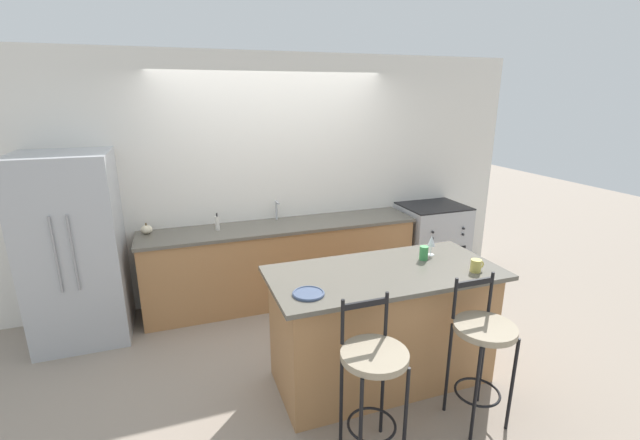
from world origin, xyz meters
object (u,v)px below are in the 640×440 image
object	(u,v)px
oven_range	(431,242)
soap_bottle	(217,223)
refrigerator	(75,249)
tumbler_cup	(424,253)
bar_stool_far	(482,343)
coffee_mug	(476,266)
pumpkin_decoration	(147,229)
bar_stool_near	(373,372)
dinner_plate	(308,293)
wine_glass	(431,241)

from	to	relation	value
oven_range	soap_bottle	world-z (taller)	soap_bottle
refrigerator	tumbler_cup	bearing A→B (deg)	-27.45
bar_stool_far	coffee_mug	distance (m)	0.60
coffee_mug	pumpkin_decoration	xyz separation A→B (m)	(-2.43, 2.05, -0.07)
tumbler_cup	bar_stool_near	bearing A→B (deg)	-136.56
soap_bottle	dinner_plate	bearing A→B (deg)	-78.08
oven_range	dinner_plate	bearing A→B (deg)	-140.60
bar_stool_near	wine_glass	xyz separation A→B (m)	(0.95, 0.86, 0.46)
bar_stool_far	wine_glass	size ratio (longest dim) A/B	6.22
bar_stool_far	dinner_plate	bearing A→B (deg)	157.35
wine_glass	tumbler_cup	xyz separation A→B (m)	(-0.12, -0.07, -0.06)
refrigerator	wine_glass	bearing A→B (deg)	-25.34
wine_glass	tumbler_cup	world-z (taller)	wine_glass
oven_range	coffee_mug	size ratio (longest dim) A/B	8.34
refrigerator	tumbler_cup	xyz separation A→B (m)	(2.81, -1.46, 0.13)
soap_bottle	coffee_mug	bearing A→B (deg)	-48.16
oven_range	tumbler_cup	world-z (taller)	tumbler_cup
oven_range	bar_stool_near	world-z (taller)	bar_stool_near
oven_range	soap_bottle	bearing A→B (deg)	178.56
wine_glass	soap_bottle	size ratio (longest dim) A/B	0.94
bar_stool_near	soap_bottle	xyz separation A→B (m)	(-0.65, 2.37, 0.35)
bar_stool_near	coffee_mug	bearing A→B (deg)	22.26
oven_range	coffee_mug	world-z (taller)	coffee_mug
refrigerator	coffee_mug	size ratio (longest dim) A/B	15.58
oven_range	bar_stool_far	distance (m)	2.53
tumbler_cup	pumpkin_decoration	world-z (taller)	tumbler_cup
wine_glass	tumbler_cup	distance (m)	0.15
coffee_mug	tumbler_cup	world-z (taller)	tumbler_cup
dinner_plate	coffee_mug	bearing A→B (deg)	-2.35
refrigerator	dinner_plate	bearing A→B (deg)	-45.63
pumpkin_decoration	soap_bottle	distance (m)	0.71
oven_range	pumpkin_decoration	bearing A→B (deg)	176.87
bar_stool_far	wine_glass	distance (m)	0.95
oven_range	tumbler_cup	distance (m)	1.96
oven_range	soap_bottle	size ratio (longest dim) A/B	5.19
coffee_mug	pumpkin_decoration	size ratio (longest dim) A/B	1.00
oven_range	wine_glass	size ratio (longest dim) A/B	5.53
bar_stool_near	tumbler_cup	world-z (taller)	same
tumbler_cup	wine_glass	bearing A→B (deg)	32.16
oven_range	wine_glass	world-z (taller)	wine_glass
pumpkin_decoration	bar_stool_near	bearing A→B (deg)	-61.44
dinner_plate	bar_stool_near	bearing A→B (deg)	-62.44
bar_stool_far	tumbler_cup	xyz separation A→B (m)	(-0.02, 0.76, 0.39)
pumpkin_decoration	oven_range	bearing A→B (deg)	-3.13
oven_range	dinner_plate	distance (m)	2.90
soap_bottle	tumbler_cup	bearing A→B (deg)	-46.78
refrigerator	bar_stool_near	size ratio (longest dim) A/B	1.66
oven_range	wine_glass	distance (m)	1.86
refrigerator	pumpkin_decoration	bearing A→B (deg)	21.37
wine_glass	bar_stool_near	bearing A→B (deg)	-137.77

